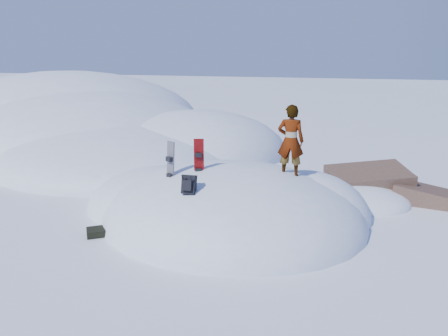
% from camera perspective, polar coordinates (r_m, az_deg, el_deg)
% --- Properties ---
extents(ground, '(120.00, 120.00, 0.00)m').
position_cam_1_polar(ground, '(11.71, 1.03, -6.89)').
color(ground, white).
rests_on(ground, ground).
extents(snow_mound, '(8.00, 6.00, 3.00)m').
position_cam_1_polar(snow_mound, '(11.96, 0.50, -6.39)').
color(snow_mound, white).
rests_on(snow_mound, ground).
extents(snow_ridge, '(21.50, 18.50, 6.40)m').
position_cam_1_polar(snow_ridge, '(24.58, -17.43, 4.25)').
color(snow_ridge, white).
rests_on(snow_ridge, ground).
extents(rock_outcrop, '(4.68, 4.41, 1.68)m').
position_cam_1_polar(rock_outcrop, '(14.28, 18.72, -3.51)').
color(rock_outcrop, brown).
rests_on(rock_outcrop, ground).
extents(snowboard_red, '(0.26, 0.20, 1.35)m').
position_cam_1_polar(snowboard_red, '(11.05, -3.30, 0.49)').
color(snowboard_red, red).
rests_on(snowboard_red, snow_mound).
extents(snowboard_dark, '(0.29, 0.27, 1.44)m').
position_cam_1_polar(snowboard_dark, '(11.08, -7.04, -0.15)').
color(snowboard_dark, black).
rests_on(snowboard_dark, snow_mound).
extents(backpack, '(0.33, 0.40, 0.52)m').
position_cam_1_polar(backpack, '(9.98, -4.63, -2.16)').
color(backpack, black).
rests_on(backpack, snow_mound).
extents(gear_pile, '(0.82, 0.69, 0.22)m').
position_cam_1_polar(gear_pile, '(11.23, -15.66, -7.90)').
color(gear_pile, black).
rests_on(gear_pile, ground).
extents(person, '(0.67, 0.44, 1.83)m').
position_cam_1_polar(person, '(11.08, 8.69, 3.53)').
color(person, slate).
rests_on(person, snow_mound).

